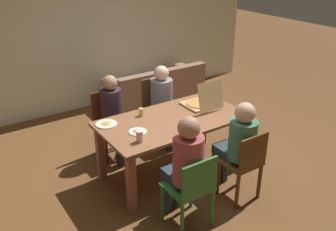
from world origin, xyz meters
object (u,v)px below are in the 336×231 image
at_px(chair_0, 110,119).
at_px(drinking_glass_0, 140,136).
at_px(person_3, 238,141).
at_px(plate_1, 106,124).
at_px(person_2, 164,99).
at_px(plate_0, 138,131).
at_px(chair_1, 192,188).
at_px(pizza_box_0, 201,103).
at_px(chair_2, 158,106).
at_px(person_0, 114,112).
at_px(dining_table, 173,128).
at_px(couch, 156,91).
at_px(person_1, 185,162).
at_px(chair_3, 245,164).
at_px(drinking_glass_1, 141,112).

xyz_separation_m(chair_0, drinking_glass_0, (-0.20, -1.21, 0.32)).
bearing_deg(person_3, plate_1, 135.62).
xyz_separation_m(person_2, plate_0, (-0.89, -0.82, 0.09)).
distance_m(chair_1, pizza_box_0, 1.45).
bearing_deg(chair_2, person_2, -90.00).
bearing_deg(person_0, dining_table, -62.04).
height_order(dining_table, chair_0, chair_0).
xyz_separation_m(chair_1, pizza_box_0, (0.93, 1.05, 0.34)).
relative_size(chair_2, couch, 0.54).
bearing_deg(pizza_box_0, dining_table, -169.14).
bearing_deg(chair_2, dining_table, -111.89).
xyz_separation_m(chair_2, pizza_box_0, (0.15, -0.81, 0.31)).
xyz_separation_m(dining_table, person_0, (-0.41, 0.78, 0.03)).
relative_size(person_3, plate_1, 4.69).
relative_size(person_1, chair_2, 1.33).
bearing_deg(couch, person_3, -103.23).
bearing_deg(person_0, plate_0, -97.76).
height_order(person_1, plate_0, person_1).
height_order(chair_2, couch, chair_2).
xyz_separation_m(person_1, chair_3, (0.78, -0.09, -0.26)).
distance_m(chair_1, chair_3, 0.78).
relative_size(chair_1, couch, 0.49).
bearing_deg(drinking_glass_1, pizza_box_0, -13.52).
bearing_deg(plate_1, chair_0, 62.47).
distance_m(plate_0, plate_1, 0.43).
relative_size(dining_table, plate_0, 8.65).
relative_size(person_1, plate_1, 4.91).
height_order(dining_table, chair_1, chair_1).
bearing_deg(dining_table, chair_0, 113.87).
height_order(person_3, pizza_box_0, person_3).
height_order(plate_0, drinking_glass_1, drinking_glass_1).
bearing_deg(drinking_glass_1, chair_2, 44.03).
height_order(chair_3, pizza_box_0, pizza_box_0).
distance_m(chair_1, person_3, 0.83).
bearing_deg(plate_0, drinking_glass_1, 54.47).
xyz_separation_m(chair_2, plate_0, (-0.89, -0.98, 0.26)).
height_order(plate_0, plate_1, same).
bearing_deg(chair_1, chair_2, 67.26).
xyz_separation_m(dining_table, chair_2, (0.36, 0.91, -0.13)).
relative_size(dining_table, person_1, 1.44).
xyz_separation_m(chair_3, plate_1, (-1.11, 1.22, 0.31)).
bearing_deg(chair_1, dining_table, 66.47).
relative_size(dining_table, person_2, 1.53).
xyz_separation_m(person_0, plate_0, (-0.12, -0.85, 0.10)).
relative_size(chair_2, person_2, 0.80).
height_order(chair_0, person_1, person_1).
xyz_separation_m(person_1, couch, (1.43, 2.83, -0.47)).
relative_size(chair_1, chair_3, 0.98).
bearing_deg(dining_table, couch, 63.12).
bearing_deg(couch, chair_2, -120.67).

